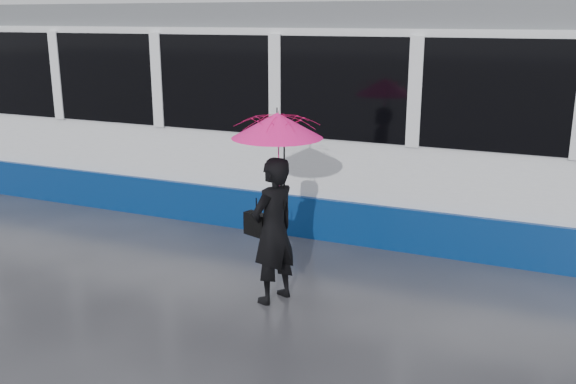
% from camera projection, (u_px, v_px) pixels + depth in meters
% --- Properties ---
extents(ground, '(90.00, 90.00, 0.00)m').
position_uv_depth(ground, '(215.00, 258.00, 8.67)').
color(ground, '#29292E').
rests_on(ground, ground).
extents(rails, '(34.00, 1.51, 0.02)m').
position_uv_depth(rails, '(289.00, 208.00, 10.88)').
color(rails, '#3F3D38').
rests_on(rails, ground).
extents(tram, '(26.00, 2.56, 3.35)m').
position_uv_depth(tram, '(226.00, 109.00, 10.90)').
color(tram, white).
rests_on(tram, ground).
extents(woman, '(0.58, 0.71, 1.68)m').
position_uv_depth(woman, '(273.00, 231.00, 7.16)').
color(woman, black).
rests_on(woman, ground).
extents(umbrella, '(1.26, 1.26, 1.13)m').
position_uv_depth(umbrella, '(277.00, 143.00, 6.88)').
color(umbrella, '#EB1390').
rests_on(umbrella, ground).
extents(handbag, '(0.33, 0.22, 0.44)m').
position_uv_depth(handbag, '(257.00, 224.00, 7.26)').
color(handbag, black).
rests_on(handbag, ground).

